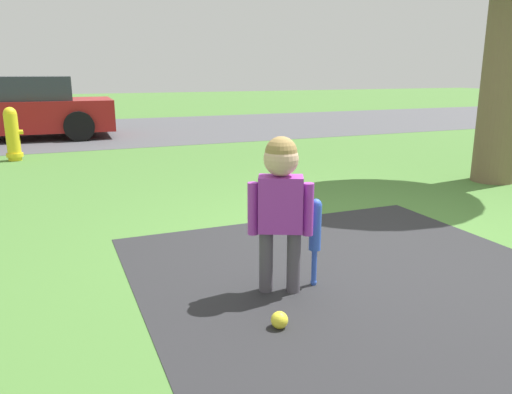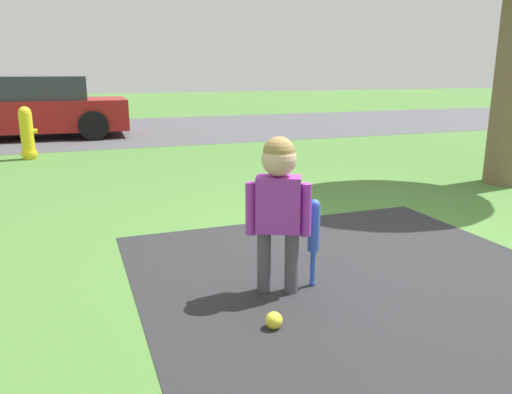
{
  "view_description": "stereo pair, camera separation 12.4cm",
  "coord_description": "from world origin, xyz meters",
  "px_view_note": "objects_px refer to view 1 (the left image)",
  "views": [
    {
      "loc": [
        -2.34,
        -3.17,
        1.4
      ],
      "look_at": [
        -1.06,
        -0.06,
        0.54
      ],
      "focal_mm": 35.0,
      "sensor_mm": 36.0,
      "label": 1
    },
    {
      "loc": [
        -2.23,
        -3.22,
        1.4
      ],
      "look_at": [
        -1.06,
        -0.06,
        0.54
      ],
      "focal_mm": 35.0,
      "sensor_mm": 36.0,
      "label": 2
    }
  ],
  "objects_px": {
    "fire_hydrant": "(13,135)",
    "child": "(281,194)",
    "baseball_bat": "(315,230)",
    "sports_ball": "(279,320)",
    "parked_car": "(19,110)"
  },
  "relations": [
    {
      "from": "baseball_bat",
      "to": "sports_ball",
      "type": "relative_size",
      "value": 6.1
    },
    {
      "from": "child",
      "to": "parked_car",
      "type": "bearing_deg",
      "value": 126.93
    },
    {
      "from": "fire_hydrant",
      "to": "parked_car",
      "type": "distance_m",
      "value": 2.89
    },
    {
      "from": "sports_ball",
      "to": "child",
      "type": "bearing_deg",
      "value": 64.9
    },
    {
      "from": "sports_ball",
      "to": "parked_car",
      "type": "xyz_separation_m",
      "value": [
        -1.63,
        9.36,
        0.56
      ]
    },
    {
      "from": "child",
      "to": "fire_hydrant",
      "type": "distance_m",
      "value": 6.32
    },
    {
      "from": "child",
      "to": "baseball_bat",
      "type": "height_order",
      "value": "child"
    },
    {
      "from": "baseball_bat",
      "to": "parked_car",
      "type": "distance_m",
      "value": 9.17
    },
    {
      "from": "baseball_bat",
      "to": "parked_car",
      "type": "xyz_separation_m",
      "value": [
        -2.08,
        8.92,
        0.22
      ]
    },
    {
      "from": "sports_ball",
      "to": "fire_hydrant",
      "type": "bearing_deg",
      "value": 104.16
    },
    {
      "from": "fire_hydrant",
      "to": "child",
      "type": "bearing_deg",
      "value": -73.09
    },
    {
      "from": "fire_hydrant",
      "to": "baseball_bat",
      "type": "bearing_deg",
      "value": -70.92
    },
    {
      "from": "sports_ball",
      "to": "parked_car",
      "type": "bearing_deg",
      "value": 99.87
    },
    {
      "from": "child",
      "to": "baseball_bat",
      "type": "relative_size",
      "value": 1.69
    },
    {
      "from": "parked_car",
      "to": "baseball_bat",
      "type": "bearing_deg",
      "value": 105.19
    }
  ]
}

